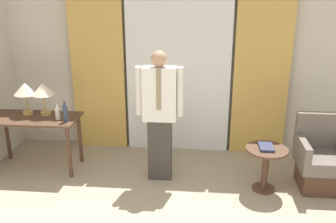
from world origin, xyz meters
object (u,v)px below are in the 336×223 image
(bottle_near_edge, at_px, (58,113))
(bottle_by_lamp, at_px, (65,113))
(table_lamp_right, at_px, (43,91))
(armchair, at_px, (320,161))
(desk, at_px, (34,125))
(person, at_px, (160,112))
(table_lamp_left, at_px, (25,90))
(side_table, at_px, (266,162))
(book, at_px, (266,147))

(bottle_near_edge, distance_m, bottle_by_lamp, 0.15)
(table_lamp_right, relative_size, armchair, 0.48)
(desk, distance_m, bottle_near_edge, 0.40)
(table_lamp_right, distance_m, person, 1.57)
(table_lamp_left, relative_size, bottle_near_edge, 2.24)
(bottle_by_lamp, bearing_deg, desk, 166.72)
(table_lamp_left, xyz_separation_m, person, (1.79, -0.25, -0.16))
(desk, height_order, bottle_near_edge, bottle_near_edge)
(side_table, distance_m, book, 0.19)
(desk, relative_size, table_lamp_right, 2.73)
(table_lamp_left, xyz_separation_m, armchair, (3.74, -0.28, -0.72))
(bottle_near_edge, bearing_deg, table_lamp_left, 162.03)
(bottle_near_edge, bearing_deg, side_table, -5.98)
(table_lamp_right, bearing_deg, table_lamp_left, 180.00)
(table_lamp_right, distance_m, book, 2.89)
(bottle_near_edge, relative_size, side_table, 0.35)
(table_lamp_right, relative_size, bottle_near_edge, 2.24)
(table_lamp_right, xyz_separation_m, person, (1.54, -0.25, -0.16))
(armchair, height_order, book, armchair)
(side_table, height_order, book, book)
(bottle_near_edge, bearing_deg, person, -4.07)
(armchair, xyz_separation_m, book, (-0.68, -0.13, 0.22))
(table_lamp_right, distance_m, armchair, 3.58)
(desk, distance_m, book, 2.95)
(table_lamp_left, height_order, armchair, table_lamp_left)
(table_lamp_left, distance_m, book, 3.13)
(armchair, distance_m, book, 0.73)
(table_lamp_left, distance_m, armchair, 3.82)
(bottle_by_lamp, bearing_deg, table_lamp_left, 159.09)
(table_lamp_left, height_order, side_table, table_lamp_left)
(desk, relative_size, bottle_by_lamp, 4.25)
(person, relative_size, book, 6.46)
(armchair, height_order, side_table, armchair)
(table_lamp_left, height_order, person, person)
(desk, relative_size, table_lamp_left, 2.73)
(desk, xyz_separation_m, book, (2.94, -0.30, -0.05))
(table_lamp_right, bearing_deg, person, -9.04)
(table_lamp_right, xyz_separation_m, bottle_near_edge, (0.22, -0.15, -0.25))
(table_lamp_left, xyz_separation_m, side_table, (3.07, -0.42, -0.68))
(armchair, bearing_deg, side_table, -168.23)
(armchair, relative_size, book, 3.49)
(table_lamp_right, xyz_separation_m, book, (2.82, -0.41, -0.49))
(table_lamp_left, xyz_separation_m, bottle_near_edge, (0.47, -0.15, -0.25))
(table_lamp_left, relative_size, armchair, 0.48)
(desk, xyz_separation_m, bottle_near_edge, (0.35, -0.04, 0.19))
(desk, height_order, armchair, armchair)
(armchair, bearing_deg, person, 178.87)
(bottle_by_lamp, xyz_separation_m, armchair, (3.14, -0.06, -0.50))
(book, bearing_deg, table_lamp_right, 171.68)
(bottle_by_lamp, bearing_deg, person, -0.82)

